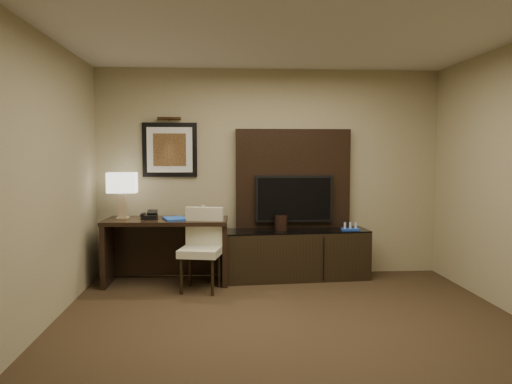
{
  "coord_description": "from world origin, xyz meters",
  "views": [
    {
      "loc": [
        -0.63,
        -4.05,
        1.61
      ],
      "look_at": [
        -0.23,
        1.8,
        1.15
      ],
      "focal_mm": 35.0,
      "sensor_mm": 36.0,
      "label": 1
    }
  ],
  "objects": [
    {
      "name": "minibar_tray",
      "position": [
        1.0,
        2.14,
        0.67
      ],
      "size": [
        0.25,
        0.17,
        0.08
      ],
      "primitive_type": null,
      "rotation": [
        0.0,
        0.0,
        -0.14
      ],
      "color": "#1B44B3",
      "rests_on": "credenza"
    },
    {
      "name": "table_lamp",
      "position": [
        -1.86,
        2.19,
        1.06
      ],
      "size": [
        0.34,
        0.21,
        0.52
      ],
      "primitive_type": null,
      "rotation": [
        0.0,
        0.0,
        0.08
      ],
      "color": "tan",
      "rests_on": "desk"
    },
    {
      "name": "artwork",
      "position": [
        -1.3,
        2.48,
        1.65
      ],
      "size": [
        0.7,
        0.04,
        0.7
      ],
      "primitive_type": "cube",
      "color": "black",
      "rests_on": "wall_back"
    },
    {
      "name": "wall_left",
      "position": [
        -2.25,
        0.0,
        1.35
      ],
      "size": [
        0.01,
        5.0,
        2.7
      ],
      "primitive_type": "cube",
      "color": "tan",
      "rests_on": "floor"
    },
    {
      "name": "floor",
      "position": [
        0.0,
        0.0,
        -0.01
      ],
      "size": [
        4.5,
        5.0,
        0.01
      ],
      "primitive_type": "cube",
      "color": "#332517",
      "rests_on": "ground"
    },
    {
      "name": "wall_back",
      "position": [
        0.0,
        2.5,
        1.35
      ],
      "size": [
        4.5,
        0.01,
        2.7
      ],
      "primitive_type": "cube",
      "color": "tan",
      "rests_on": "floor"
    },
    {
      "name": "desk",
      "position": [
        -1.32,
        2.1,
        0.4
      ],
      "size": [
        1.52,
        0.71,
        0.8
      ],
      "primitive_type": "cube",
      "rotation": [
        0.0,
        0.0,
        -0.05
      ],
      "color": "black",
      "rests_on": "floor"
    },
    {
      "name": "tv",
      "position": [
        0.3,
        2.34,
        1.02
      ],
      "size": [
        1.0,
        0.08,
        0.6
      ],
      "primitive_type": "cube",
      "color": "black",
      "rests_on": "tv_wall_panel"
    },
    {
      "name": "desk_chair",
      "position": [
        -0.88,
        1.71,
        0.47
      ],
      "size": [
        0.55,
        0.61,
        0.95
      ],
      "primitive_type": null,
      "rotation": [
        0.0,
        0.0,
        -0.21
      ],
      "color": "beige",
      "rests_on": "floor"
    },
    {
      "name": "wall_front",
      "position": [
        0.0,
        -2.5,
        1.35
      ],
      "size": [
        4.5,
        0.01,
        2.7
      ],
      "primitive_type": "cube",
      "color": "tan",
      "rests_on": "floor"
    },
    {
      "name": "water_bottle",
      "position": [
        -0.87,
        2.14,
        0.88
      ],
      "size": [
        0.07,
        0.07,
        0.16
      ],
      "primitive_type": "cylinder",
      "rotation": [
        0.0,
        0.0,
        -0.28
      ],
      "color": "silver",
      "rests_on": "desk"
    },
    {
      "name": "ice_bucket",
      "position": [
        0.12,
        2.2,
        0.72
      ],
      "size": [
        0.21,
        0.21,
        0.19
      ],
      "primitive_type": "cylinder",
      "rotation": [
        0.0,
        0.0,
        -0.32
      ],
      "color": "black",
      "rests_on": "credenza"
    },
    {
      "name": "picture_light",
      "position": [
        -1.3,
        2.44,
        2.05
      ],
      "size": [
        0.04,
        0.04,
        0.3
      ],
      "primitive_type": "cylinder",
      "color": "#3D2513",
      "rests_on": "wall_back"
    },
    {
      "name": "ceiling",
      "position": [
        0.0,
        0.0,
        2.7
      ],
      "size": [
        4.5,
        5.0,
        0.01
      ],
      "primitive_type": "cube",
      "color": "silver",
      "rests_on": "wall_back"
    },
    {
      "name": "blue_folder",
      "position": [
        -1.2,
        2.04,
        0.81
      ],
      "size": [
        0.34,
        0.4,
        0.02
      ],
      "primitive_type": "cube",
      "rotation": [
        0.0,
        0.0,
        0.31
      ],
      "color": "#1A46AD",
      "rests_on": "desk"
    },
    {
      "name": "desk_phone",
      "position": [
        -1.52,
        2.1,
        0.85
      ],
      "size": [
        0.19,
        0.17,
        0.1
      ],
      "primitive_type": null,
      "rotation": [
        0.0,
        0.0,
        0.02
      ],
      "color": "black",
      "rests_on": "desk"
    },
    {
      "name": "book",
      "position": [
        -1.22,
        2.05,
        0.91
      ],
      "size": [
        0.17,
        0.03,
        0.22
      ],
      "primitive_type": "imported",
      "rotation": [
        0.0,
        0.0,
        -0.07
      ],
      "color": "tan",
      "rests_on": "desk"
    },
    {
      "name": "credenza",
      "position": [
        0.32,
        2.2,
        0.32
      ],
      "size": [
        1.86,
        0.64,
        0.63
      ],
      "primitive_type": "cube",
      "rotation": [
        0.0,
        0.0,
        0.07
      ],
      "color": "black",
      "rests_on": "floor"
    },
    {
      "name": "tv_wall_panel",
      "position": [
        0.3,
        2.44,
        1.27
      ],
      "size": [
        1.5,
        0.12,
        1.3
      ],
      "primitive_type": "cube",
      "color": "black",
      "rests_on": "wall_back"
    }
  ]
}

